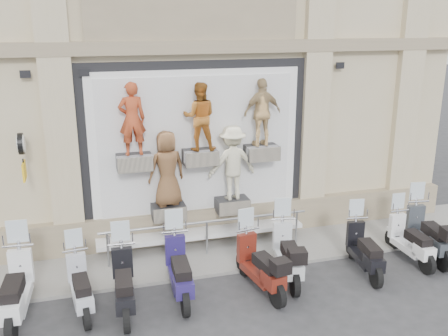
{
  "coord_description": "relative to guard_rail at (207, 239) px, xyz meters",
  "views": [
    {
      "loc": [
        -2.63,
        -8.53,
        5.47
      ],
      "look_at": [
        0.39,
        1.9,
        2.22
      ],
      "focal_mm": 40.0,
      "sensor_mm": 36.0,
      "label": 1
    }
  ],
  "objects": [
    {
      "name": "sidewalk",
      "position": [
        0.0,
        0.1,
        -0.43
      ],
      "size": [
        16.0,
        2.2,
        0.08
      ],
      "primitive_type": "cube",
      "color": "gray",
      "rests_on": "ground"
    },
    {
      "name": "scooter_i",
      "position": [
        4.5,
        -1.51,
        0.28
      ],
      "size": [
        0.55,
        1.83,
        1.48
      ],
      "primitive_type": null,
      "rotation": [
        0.0,
        0.0,
        -0.01
      ],
      "color": "white",
      "rests_on": "ground"
    },
    {
      "name": "building",
      "position": [
        0.0,
        5.0,
        5.54
      ],
      "size": [
        14.0,
        8.6,
        12.0
      ],
      "primitive_type": null,
      "color": "#C4B28F",
      "rests_on": "ground"
    },
    {
      "name": "shop_vitrine",
      "position": [
        0.08,
        0.74,
        1.91
      ],
      "size": [
        5.6,
        0.83,
        4.3
      ],
      "color": "black",
      "rests_on": "ground"
    },
    {
      "name": "scooter_b",
      "position": [
        -4.06,
        -1.51,
        0.4
      ],
      "size": [
        0.75,
        2.16,
        1.73
      ],
      "primitive_type": null,
      "rotation": [
        0.0,
        0.0,
        -0.06
      ],
      "color": "white",
      "rests_on": "ground"
    },
    {
      "name": "ground",
      "position": [
        0.0,
        -2.0,
        -0.47
      ],
      "size": [
        90.0,
        90.0,
        0.0
      ],
      "primitive_type": "plane",
      "color": "#2F2F31",
      "rests_on": "ground"
    },
    {
      "name": "scooter_h",
      "position": [
        3.18,
        -1.7,
        0.29
      ],
      "size": [
        0.82,
        1.93,
        1.52
      ],
      "primitive_type": null,
      "rotation": [
        0.0,
        0.0,
        -0.15
      ],
      "color": "black",
      "rests_on": "ground"
    },
    {
      "name": "scooter_f",
      "position": [
        0.68,
        -1.78,
        0.34
      ],
      "size": [
        0.87,
        2.04,
        1.6
      ],
      "primitive_type": null,
      "rotation": [
        0.0,
        0.0,
        0.16
      ],
      "color": "#5E1A10",
      "rests_on": "ground"
    },
    {
      "name": "scooter_c",
      "position": [
        -2.91,
        -1.54,
        0.27
      ],
      "size": [
        0.72,
        1.86,
        1.48
      ],
      "primitive_type": null,
      "rotation": [
        0.0,
        0.0,
        0.11
      ],
      "color": "#ADB0BB",
      "rests_on": "ground"
    },
    {
      "name": "clock_sign_bracket",
      "position": [
        -3.9,
        0.47,
        2.34
      ],
      "size": [
        0.1,
        0.8,
        1.02
      ],
      "color": "black",
      "rests_on": "ground"
    },
    {
      "name": "scooter_j",
      "position": [
        5.04,
        -1.43,
        0.36
      ],
      "size": [
        0.85,
        2.1,
        1.65
      ],
      "primitive_type": null,
      "rotation": [
        0.0,
        0.0,
        -0.13
      ],
      "color": "#31353C",
      "rests_on": "ground"
    },
    {
      "name": "guard_rail",
      "position": [
        0.0,
        0.0,
        0.0
      ],
      "size": [
        5.06,
        0.1,
        0.93
      ],
      "primitive_type": null,
      "color": "#9EA0A5",
      "rests_on": "ground"
    },
    {
      "name": "scooter_g",
      "position": [
        1.43,
        -1.49,
        0.35
      ],
      "size": [
        0.95,
        2.09,
        1.63
      ],
      "primitive_type": null,
      "rotation": [
        0.0,
        0.0,
        -0.19
      ],
      "color": "silver",
      "rests_on": "ground"
    },
    {
      "name": "scooter_e",
      "position": [
        -0.97,
        -1.55,
        0.36
      ],
      "size": [
        0.7,
        2.06,
        1.65
      ],
      "primitive_type": null,
      "rotation": [
        0.0,
        0.0,
        -0.06
      ],
      "color": "#201752",
      "rests_on": "ground"
    },
    {
      "name": "scooter_d",
      "position": [
        -2.1,
        -1.77,
        0.34
      ],
      "size": [
        0.69,
        2.01,
        1.61
      ],
      "primitive_type": null,
      "rotation": [
        0.0,
        0.0,
        -0.06
      ],
      "color": "black",
      "rests_on": "ground"
    }
  ]
}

